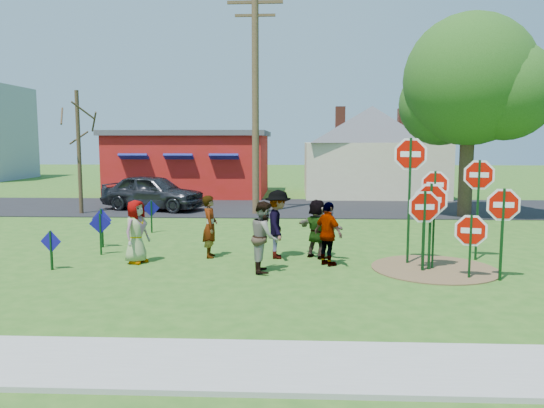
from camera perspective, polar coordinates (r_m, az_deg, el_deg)
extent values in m
plane|color=#295919|center=(14.93, -1.02, -5.92)|extent=(120.00, 120.00, 0.00)
cube|color=#9E9E99|center=(8.07, -4.38, -16.90)|extent=(22.00, 1.80, 0.08)
cube|color=black|center=(26.26, 0.56, -0.37)|extent=(120.00, 7.50, 0.04)
cylinder|color=brown|center=(14.38, 17.04, -6.66)|extent=(3.20, 3.20, 0.03)
cube|color=#A61910|center=(33.20, -8.59, 4.13)|extent=(9.00, 7.00, 3.60)
cube|color=#4C4C51|center=(33.17, -8.65, 7.50)|extent=(9.40, 7.40, 0.30)
cube|color=navy|center=(30.29, -14.60, 4.88)|extent=(1.60, 0.78, 0.45)
cube|color=navy|center=(29.65, -9.96, 4.96)|extent=(1.60, 0.78, 0.45)
cube|color=navy|center=(29.21, -5.15, 5.01)|extent=(1.60, 0.78, 0.45)
cube|color=beige|center=(32.90, 10.61, 3.72)|extent=(8.00, 7.00, 3.20)
pyramid|color=#4C4C51|center=(32.93, 10.75, 10.34)|extent=(9.40, 9.40, 2.20)
cube|color=brown|center=(31.67, 7.35, 9.10)|extent=(0.55, 0.55, 1.40)
cube|color=brown|center=(34.20, 13.84, 8.78)|extent=(0.55, 0.55, 1.40)
cube|color=#0E3513|center=(13.85, 16.00, -2.87)|extent=(0.06, 0.08, 2.05)
cylinder|color=white|center=(13.76, 16.08, -0.30)|extent=(1.09, 0.10, 1.10)
cylinder|color=#B40B01|center=(13.76, 16.08, -0.30)|extent=(0.94, 0.09, 0.95)
cube|color=white|center=(13.76, 16.08, -0.30)|extent=(0.48, 0.04, 0.14)
cube|color=#0E3513|center=(14.53, 14.54, 0.25)|extent=(0.08, 0.09, 3.37)
cylinder|color=white|center=(14.45, 14.69, 5.21)|extent=(1.13, 0.35, 1.17)
cylinder|color=#B40B01|center=(14.45, 14.69, 5.21)|extent=(0.98, 0.31, 1.01)
cube|color=white|center=(14.45, 14.69, 5.21)|extent=(0.50, 0.15, 0.15)
cylinder|color=gold|center=(14.45, 14.69, 5.21)|extent=(1.13, 0.34, 1.17)
cube|color=#0E3513|center=(14.12, 17.01, -1.72)|extent=(0.07, 0.08, 2.53)
cylinder|color=white|center=(14.02, 17.14, 2.02)|extent=(0.89, 0.35, 0.94)
cylinder|color=#B40B01|center=(14.02, 17.14, 2.02)|extent=(0.77, 0.30, 0.81)
cube|color=white|center=(14.02, 17.14, 2.02)|extent=(0.39, 0.15, 0.12)
cube|color=#0E3513|center=(15.64, 21.23, -0.64)|extent=(0.08, 0.09, 2.77)
cylinder|color=white|center=(15.56, 21.38, 2.94)|extent=(1.09, 0.29, 1.12)
cylinder|color=#B40B01|center=(15.56, 21.38, 2.94)|extent=(0.94, 0.26, 0.96)
cube|color=white|center=(15.56, 21.38, 2.94)|extent=(0.48, 0.13, 0.14)
cylinder|color=gold|center=(15.56, 21.38, 2.94)|extent=(1.09, 0.29, 1.12)
cube|color=#0E3513|center=(13.53, 20.54, -4.35)|extent=(0.07, 0.08, 1.54)
cylinder|color=white|center=(13.46, 20.61, -2.69)|extent=(1.00, 0.31, 1.03)
cylinder|color=#B40B01|center=(13.46, 20.61, -2.69)|extent=(0.86, 0.27, 0.89)
cube|color=white|center=(13.46, 20.61, -2.69)|extent=(0.44, 0.13, 0.13)
cube|color=#0E3513|center=(13.56, 23.49, -3.07)|extent=(0.06, 0.08, 2.19)
cylinder|color=white|center=(13.47, 23.63, -0.08)|extent=(1.04, 0.15, 1.05)
cylinder|color=#B40B01|center=(13.47, 23.63, -0.08)|extent=(0.90, 0.13, 0.90)
cube|color=white|center=(13.47, 23.63, -0.08)|extent=(0.46, 0.06, 0.13)
cylinder|color=gold|center=(13.47, 23.63, -0.08)|extent=(1.04, 0.14, 1.05)
cube|color=#0E3513|center=(14.02, 16.63, -2.41)|extent=(0.07, 0.08, 2.22)
cylinder|color=white|center=(13.93, 16.72, 0.44)|extent=(1.13, 0.15, 1.13)
cylinder|color=#B40B01|center=(13.93, 16.72, 0.44)|extent=(0.97, 0.13, 0.98)
cube|color=white|center=(13.93, 16.72, 0.44)|extent=(0.50, 0.06, 0.14)
cube|color=#0E3513|center=(14.70, -22.65, -4.63)|extent=(0.05, 0.06, 1.01)
cube|color=navy|center=(14.66, -22.69, -3.73)|extent=(0.57, 0.09, 0.58)
cube|color=#0E3513|center=(16.12, -17.96, -3.11)|extent=(0.06, 0.07, 1.21)
cube|color=navy|center=(16.07, -18.00, -2.00)|extent=(0.61, 0.16, 0.62)
cube|color=#0E3513|center=(17.25, -17.83, -2.50)|extent=(0.07, 0.08, 1.20)
cube|color=navy|center=(17.21, -17.86, -1.63)|extent=(0.70, 0.20, 0.71)
cube|color=#0E3513|center=(19.51, -12.84, -1.34)|extent=(0.07, 0.07, 1.17)
cube|color=navy|center=(19.47, -12.87, -0.46)|extent=(0.53, 0.33, 0.61)
imported|color=#415488|center=(14.74, -14.39, -2.90)|extent=(0.83, 0.99, 1.71)
imported|color=#2B745C|center=(15.09, -6.68, -2.42)|extent=(0.49, 0.68, 1.76)
imported|color=brown|center=(13.32, -0.83, -3.54)|extent=(0.74, 0.92, 1.79)
imported|color=#323337|center=(14.87, 0.64, -2.19)|extent=(0.77, 1.28, 1.93)
imported|color=#4D2F5E|center=(14.05, 6.08, -3.22)|extent=(0.95, 1.04, 1.70)
imported|color=#1B5232|center=(14.97, 4.86, -2.66)|extent=(1.48, 1.40, 1.67)
imported|color=#323237|center=(25.81, -12.69, 1.27)|extent=(5.31, 3.35, 1.68)
cylinder|color=#4C3823|center=(23.86, -1.80, 10.81)|extent=(0.31, 0.31, 9.93)
cube|color=#4C3823|center=(24.54, -1.83, 20.88)|extent=(2.43, 0.16, 0.13)
cube|color=#4C3823|center=(24.41, -1.83, 19.62)|extent=(1.77, 0.13, 0.11)
cylinder|color=#382819|center=(24.35, 20.17, 4.16)|extent=(0.60, 0.60, 4.70)
sphere|color=#1E4612|center=(24.47, 20.51, 12.42)|extent=(5.55, 5.55, 5.55)
sphere|color=#1E4612|center=(24.24, 23.86, 11.06)|extent=(4.05, 4.05, 4.05)
sphere|color=#1E4612|center=(24.94, 17.67, 10.19)|extent=(3.63, 3.63, 3.63)
cylinder|color=#382819|center=(25.36, -20.05, 5.19)|extent=(0.18, 0.18, 5.53)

